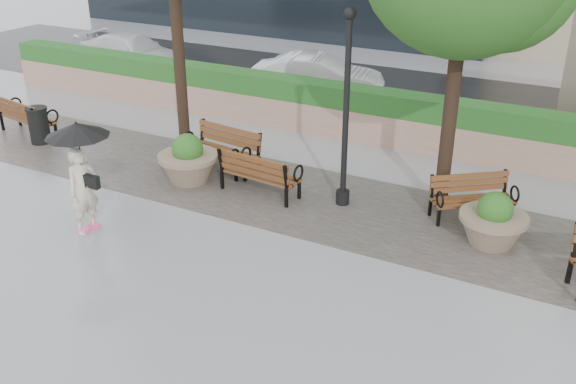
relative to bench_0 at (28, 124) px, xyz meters
The scene contains 15 objects.
ground 8.40m from the bench_0, 21.37° to the right, with size 100.00×100.00×0.00m, color gray.
cobble_strip 7.83m from the bench_0, ahead, with size 28.00×3.20×0.01m, color #383330.
hedge_wall 8.77m from the bench_0, 26.73° to the left, with size 24.00×0.80×1.35m.
asphalt_street 11.15m from the bench_0, 45.42° to the left, with size 40.00×7.00×0.00m, color black.
bench_0 is the anchor object (origin of this frame).
bench_1 5.89m from the bench_0, ahead, with size 1.89×0.95×0.97m.
bench_2 7.32m from the bench_0, ahead, with size 1.82×0.85×0.94m.
bench_3 11.59m from the bench_0, ahead, with size 1.66×1.50×0.87m.
planter_left 5.60m from the bench_0, ahead, with size 1.33×1.33×1.12m.
planter_right 12.15m from the bench_0, ahead, with size 1.23×1.23×1.04m.
trash_bin 0.83m from the bench_0, 20.83° to the right, with size 0.54×0.54×0.90m, color black.
lamppost 9.19m from the bench_0, ahead, with size 0.28×0.28×3.99m.
car_left 7.10m from the bench_0, 107.68° to the left, with size 1.74×4.29×1.25m, color silver.
car_right 8.53m from the bench_0, 51.40° to the left, with size 1.42×4.07×1.34m, color silver.
pedestrian 6.24m from the bench_0, 31.60° to the right, with size 1.17×1.17×2.15m.
Camera 1 is at (5.88, -7.94, 5.89)m, focal length 40.00 mm.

